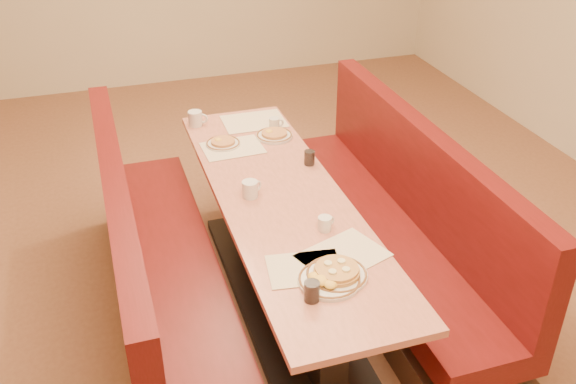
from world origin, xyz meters
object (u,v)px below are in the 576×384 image
object	(u,v)px
diner_table	(282,251)
eggs_plate	(329,279)
soda_tumbler_mid	(309,158)
coffee_mug_a	(325,223)
coffee_mug_d	(196,118)
coffee_mug_c	(275,123)
coffee_mug_b	(251,189)
pancake_plate	(337,273)
soda_tumbler_near	(312,291)
booth_right	(393,232)
booth_left	(158,276)

from	to	relation	value
diner_table	eggs_plate	bearing A→B (deg)	-91.42
diner_table	eggs_plate	xyz separation A→B (m)	(-0.02, -0.80, 0.39)
diner_table	soda_tumbler_mid	bearing A→B (deg)	48.79
coffee_mug_a	coffee_mug_d	xyz separation A→B (m)	(-0.39, 1.48, 0.01)
coffee_mug_a	coffee_mug_c	distance (m)	1.27
coffee_mug_a	coffee_mug_b	xyz separation A→B (m)	(-0.28, 0.44, 0.01)
pancake_plate	eggs_plate	size ratio (longest dim) A/B	0.99
coffee_mug_a	soda_tumbler_near	size ratio (longest dim) A/B	1.02
pancake_plate	coffee_mug_a	size ratio (longest dim) A/B	2.92
pancake_plate	booth_right	bearing A→B (deg)	47.59
soda_tumbler_near	soda_tumbler_mid	distance (m)	1.28
coffee_mug_b	diner_table	bearing A→B (deg)	-44.71
coffee_mug_b	soda_tumbler_near	bearing A→B (deg)	-113.25
coffee_mug_b	coffee_mug_d	world-z (taller)	coffee_mug_d
booth_left	coffee_mug_c	xyz separation A→B (m)	(0.96, 0.88, 0.43)
coffee_mug_a	coffee_mug_b	size ratio (longest dim) A/B	0.81
coffee_mug_d	soda_tumbler_mid	bearing A→B (deg)	-34.65
eggs_plate	coffee_mug_d	size ratio (longest dim) A/B	2.19
coffee_mug_d	soda_tumbler_mid	distance (m)	0.96
coffee_mug_b	soda_tumbler_near	xyz separation A→B (m)	(0.03, -0.95, -0.00)
pancake_plate	coffee_mug_c	bearing A→B (deg)	83.17
booth_right	diner_table	bearing A→B (deg)	180.00
coffee_mug_a	soda_tumbler_near	bearing A→B (deg)	-137.50
booth_right	coffee_mug_c	bearing A→B (deg)	119.72
booth_left	coffee_mug_b	size ratio (longest dim) A/B	20.36
pancake_plate	eggs_plate	distance (m)	0.06
booth_right	eggs_plate	xyz separation A→B (m)	(-0.75, -0.80, 0.41)
diner_table	soda_tumbler_mid	world-z (taller)	soda_tumbler_mid
booth_right	soda_tumbler_mid	xyz separation A→B (m)	(-0.45, 0.32, 0.43)
coffee_mug_b	coffee_mug_c	distance (m)	0.91
diner_table	pancake_plate	world-z (taller)	pancake_plate
soda_tumbler_near	coffee_mug_a	bearing A→B (deg)	63.34
booth_left	soda_tumbler_near	xyz separation A→B (m)	(0.60, -0.89, 0.44)
booth_left	soda_tumbler_near	distance (m)	1.16
diner_table	booth_right	xyz separation A→B (m)	(0.73, 0.00, -0.01)
booth_right	coffee_mug_c	world-z (taller)	booth_right
diner_table	coffee_mug_b	distance (m)	0.46
booth_left	soda_tumbler_near	size ratio (longest dim) A/B	25.68
eggs_plate	soda_tumbler_near	distance (m)	0.15
eggs_plate	coffee_mug_c	world-z (taller)	coffee_mug_c
diner_table	pancake_plate	size ratio (longest dim) A/B	8.61
diner_table	coffee_mug_a	world-z (taller)	coffee_mug_a
soda_tumbler_mid	coffee_mug_a	bearing A→B (deg)	-103.00
pancake_plate	soda_tumbler_near	bearing A→B (deg)	-143.89
diner_table	eggs_plate	size ratio (longest dim) A/B	8.50
diner_table	coffee_mug_d	bearing A→B (deg)	104.11
diner_table	pancake_plate	bearing A→B (deg)	-87.79
booth_left	coffee_mug_a	bearing A→B (deg)	-24.36
soda_tumbler_near	eggs_plate	bearing A→B (deg)	38.10
eggs_plate	coffee_mug_a	xyz separation A→B (m)	(0.14, 0.41, 0.02)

